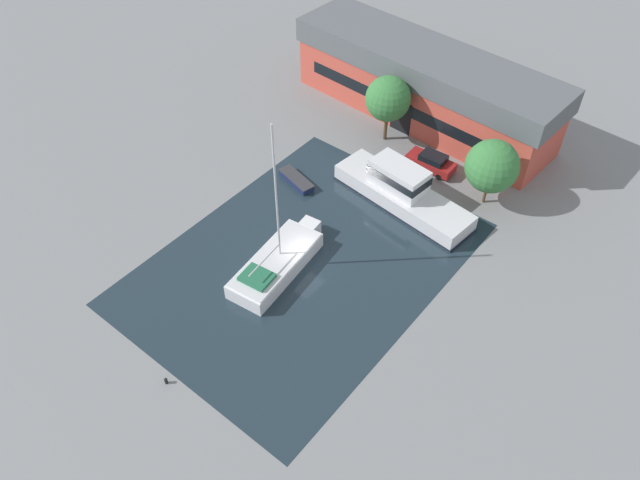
% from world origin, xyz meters
% --- Properties ---
extents(ground_plane, '(440.00, 440.00, 0.00)m').
position_xyz_m(ground_plane, '(0.00, 0.00, 0.00)').
color(ground_plane, gray).
extents(water_canal, '(20.29, 27.49, 0.01)m').
position_xyz_m(water_canal, '(0.00, 0.00, 0.00)').
color(water_canal, '#1E2D38').
rests_on(water_canal, ground).
extents(warehouse_building, '(28.73, 9.13, 7.32)m').
position_xyz_m(warehouse_building, '(-3.87, 23.55, 3.71)').
color(warehouse_building, '#C64C3D').
rests_on(warehouse_building, ground).
extents(quay_tree_near_building, '(4.35, 4.35, 6.80)m').
position_xyz_m(quay_tree_near_building, '(-4.51, 17.91, 4.61)').
color(quay_tree_near_building, brown).
rests_on(quay_tree_near_building, ground).
extents(quay_tree_by_water, '(4.62, 4.62, 6.34)m').
position_xyz_m(quay_tree_by_water, '(7.71, 15.70, 4.02)').
color(quay_tree_by_water, brown).
rests_on(quay_tree_by_water, ground).
extents(parked_car, '(4.61, 1.99, 1.70)m').
position_xyz_m(parked_car, '(1.58, 16.68, 0.85)').
color(parked_car, maroon).
rests_on(parked_car, ground).
extents(sailboat_moored, '(4.36, 10.20, 13.68)m').
position_xyz_m(sailboat_moored, '(-1.21, -1.86, 0.78)').
color(sailboat_moored, white).
rests_on(sailboat_moored, water_canal).
extents(motor_cruiser, '(13.70, 5.15, 3.85)m').
position_xyz_m(motor_cruiser, '(1.99, 10.95, 1.38)').
color(motor_cruiser, silver).
rests_on(motor_cruiser, water_canal).
extents(small_dinghy, '(4.20, 2.21, 0.63)m').
position_xyz_m(small_dinghy, '(-6.96, 7.23, 0.33)').
color(small_dinghy, '#19234C').
rests_on(small_dinghy, water_canal).
extents(mooring_bollard, '(0.24, 0.24, 0.54)m').
position_xyz_m(mooring_bollard, '(-0.18, -14.43, 0.29)').
color(mooring_bollard, black).
rests_on(mooring_bollard, ground).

